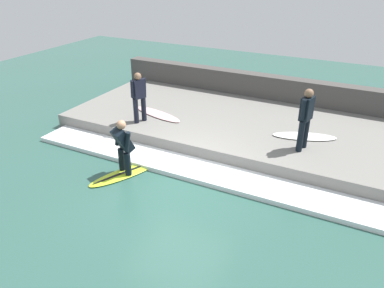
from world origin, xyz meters
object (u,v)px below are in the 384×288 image
(surfboard_riding, at_px, (126,173))
(surfboard_waiting_near, at_px, (158,114))
(surfer_waiting_near, at_px, (139,95))
(surfer_waiting_far, at_px, (306,116))
(surfer_riding, at_px, (123,144))
(surfboard_waiting_far, at_px, (304,136))

(surfboard_riding, bearing_deg, surfboard_waiting_near, 15.29)
(surfboard_riding, bearing_deg, surfer_waiting_near, 24.25)
(surfer_waiting_far, bearing_deg, surfboard_riding, 123.88)
(surfboard_riding, distance_m, surfer_waiting_far, 4.76)
(surfer_riding, xyz_separation_m, surfboard_waiting_near, (2.85, 0.78, -0.38))
(surfer_waiting_far, bearing_deg, surfer_waiting_near, 94.66)
(surfboard_riding, height_order, surfer_waiting_far, surfer_waiting_far)
(surfboard_waiting_far, bearing_deg, surfer_waiting_far, -174.49)
(surfboard_waiting_far, bearing_deg, surfboard_waiting_near, 95.76)
(surfer_riding, relative_size, surfboard_waiting_far, 0.78)
(surfboard_riding, height_order, surfboard_waiting_far, surfboard_waiting_far)
(surfer_waiting_near, bearing_deg, surfboard_waiting_near, -15.73)
(surfer_riding, relative_size, surfer_waiting_near, 0.93)
(surfboard_riding, relative_size, surfboard_waiting_far, 1.12)
(surfer_waiting_near, height_order, surfboard_waiting_far, surfer_waiting_near)
(surfer_riding, relative_size, surfer_waiting_far, 0.86)
(surfboard_riding, relative_size, surfer_riding, 1.45)
(surfer_riding, height_order, surfboard_waiting_far, surfer_riding)
(surfer_riding, bearing_deg, surfer_waiting_far, -56.12)
(surfboard_riding, xyz_separation_m, surfer_waiting_near, (2.16, 0.97, 1.26))
(surfboard_riding, xyz_separation_m, surfer_waiting_far, (2.55, -3.80, 1.33))
(surfer_riding, bearing_deg, surfboard_riding, 90.00)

